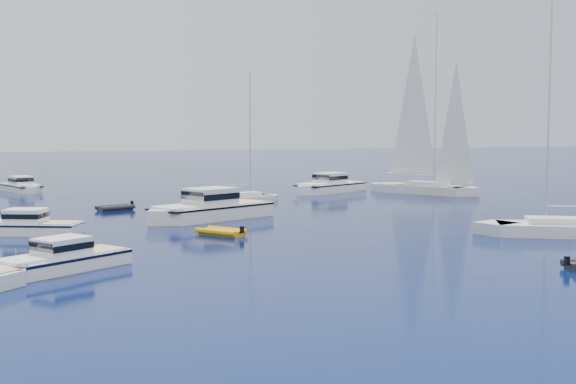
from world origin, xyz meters
TOP-DOWN VIEW (x-y plane):
  - ground at (0.00, 0.00)m, footprint 400.00×400.00m
  - motor_cruiser_left at (-19.36, 5.97)m, footprint 8.18×6.97m
  - motor_cruiser_centre at (-7.92, 24.89)m, footprint 12.36×8.98m
  - motor_cruiser_far_l at (-21.51, 20.52)m, footprint 8.79×5.52m
  - motor_cruiser_distant at (9.76, 45.27)m, footprint 10.85×8.25m
  - motor_cruiser_horizon at (-22.84, 56.34)m, footprint 5.61×8.91m
  - sailboat_mid_r at (13.06, 8.88)m, footprint 12.70×8.49m
  - sailboat_centre at (-2.09, 37.10)m, footprint 8.99×5.20m
  - sailboat_sails_r at (19.11, 41.04)m, footprint 10.91×13.15m
  - tender_yellow at (-8.81, 15.98)m, footprint 3.66×3.92m
  - tender_grey_far at (-14.39, 33.70)m, footprint 3.76×2.99m
  - kayak_orange at (-18.74, 8.75)m, footprint 2.53×1.72m

SIDE VIEW (x-z plane):
  - ground at x=0.00m, z-range 0.00..0.00m
  - motor_cruiser_left at x=-19.36m, z-range -1.09..1.09m
  - motor_cruiser_centre at x=-7.92m, z-range -1.58..1.58m
  - motor_cruiser_far_l at x=-21.51m, z-range -1.11..1.11m
  - motor_cruiser_distant at x=9.76m, z-range -1.40..1.40m
  - motor_cruiser_horizon at x=-22.84m, z-range -1.12..1.12m
  - sailboat_mid_r at x=13.06m, z-range -9.23..9.23m
  - sailboat_centre at x=-2.09m, z-range -6.43..6.43m
  - sailboat_sails_r at x=19.11m, z-range -10.05..10.05m
  - tender_yellow at x=-8.81m, z-range -0.47..0.47m
  - tender_grey_far at x=-14.39m, z-range -0.47..0.47m
  - kayak_orange at x=-18.74m, z-range -0.15..0.15m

